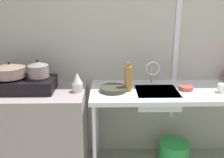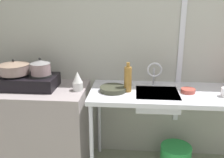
{
  "view_description": "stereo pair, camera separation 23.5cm",
  "coord_description": "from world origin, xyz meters",
  "px_view_note": "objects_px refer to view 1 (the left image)",
  "views": [
    {
      "loc": [
        -0.81,
        -0.82,
        1.64
      ],
      "look_at": [
        -0.76,
        1.42,
        0.94
      ],
      "focal_mm": 41.26,
      "sensor_mm": 36.0,
      "label": 1
    },
    {
      "loc": [
        -0.57,
        -0.82,
        1.64
      ],
      "look_at": [
        -0.76,
        1.42,
        0.94
      ],
      "focal_mm": 41.26,
      "sensor_mm": 36.0,
      "label": 2
    }
  ],
  "objects_px": {
    "small_bowl_on_drainboard": "(186,88)",
    "faucet": "(152,70)",
    "stove": "(26,84)",
    "cup_by_rack": "(222,88)",
    "frying_pan": "(113,89)",
    "bucket_on_floor": "(174,153)",
    "percolator": "(77,83)",
    "bottle_by_sink": "(128,78)",
    "sink_basin": "(157,98)",
    "pot_on_left_burner": "(10,70)",
    "pot_on_right_burner": "(38,69)"
  },
  "relations": [
    {
      "from": "small_bowl_on_drainboard",
      "to": "frying_pan",
      "type": "bearing_deg",
      "value": -178.53
    },
    {
      "from": "faucet",
      "to": "bucket_on_floor",
      "type": "distance_m",
      "value": 0.91
    },
    {
      "from": "frying_pan",
      "to": "bucket_on_floor",
      "type": "relative_size",
      "value": 0.8
    },
    {
      "from": "percolator",
      "to": "small_bowl_on_drainboard",
      "type": "distance_m",
      "value": 1.01
    },
    {
      "from": "stove",
      "to": "frying_pan",
      "type": "distance_m",
      "value": 0.81
    },
    {
      "from": "stove",
      "to": "faucet",
      "type": "distance_m",
      "value": 1.19
    },
    {
      "from": "faucet",
      "to": "frying_pan",
      "type": "relative_size",
      "value": 1.0
    },
    {
      "from": "percolator",
      "to": "sink_basin",
      "type": "bearing_deg",
      "value": 0.17
    },
    {
      "from": "bottle_by_sink",
      "to": "bucket_on_floor",
      "type": "distance_m",
      "value": 0.97
    },
    {
      "from": "bucket_on_floor",
      "to": "pot_on_left_burner",
      "type": "bearing_deg",
      "value": -178.4
    },
    {
      "from": "percolator",
      "to": "sink_basin",
      "type": "relative_size",
      "value": 0.47
    },
    {
      "from": "frying_pan",
      "to": "small_bowl_on_drainboard",
      "type": "height_order",
      "value": "frying_pan"
    },
    {
      "from": "faucet",
      "to": "bottle_by_sink",
      "type": "distance_m",
      "value": 0.29
    },
    {
      "from": "frying_pan",
      "to": "stove",
      "type": "bearing_deg",
      "value": 178.25
    },
    {
      "from": "pot_on_right_burner",
      "to": "faucet",
      "type": "distance_m",
      "value": 1.06
    },
    {
      "from": "percolator",
      "to": "cup_by_rack",
      "type": "distance_m",
      "value": 1.31
    },
    {
      "from": "stove",
      "to": "frying_pan",
      "type": "relative_size",
      "value": 2.17
    },
    {
      "from": "pot_on_left_burner",
      "to": "frying_pan",
      "type": "distance_m",
      "value": 0.95
    },
    {
      "from": "percolator",
      "to": "frying_pan",
      "type": "xyz_separation_m",
      "value": [
        0.33,
        0.01,
        -0.07
      ]
    },
    {
      "from": "pot_on_right_burner",
      "to": "cup_by_rack",
      "type": "distance_m",
      "value": 1.66
    },
    {
      "from": "stove",
      "to": "cup_by_rack",
      "type": "distance_m",
      "value": 1.78
    },
    {
      "from": "stove",
      "to": "pot_on_right_burner",
      "type": "xyz_separation_m",
      "value": [
        0.13,
        -0.0,
        0.14
      ]
    },
    {
      "from": "cup_by_rack",
      "to": "bottle_by_sink",
      "type": "distance_m",
      "value": 0.85
    },
    {
      "from": "stove",
      "to": "faucet",
      "type": "height_order",
      "value": "faucet"
    },
    {
      "from": "percolator",
      "to": "sink_basin",
      "type": "distance_m",
      "value": 0.74
    },
    {
      "from": "bottle_by_sink",
      "to": "frying_pan",
      "type": "bearing_deg",
      "value": -178.54
    },
    {
      "from": "stove",
      "to": "bottle_by_sink",
      "type": "height_order",
      "value": "bottle_by_sink"
    },
    {
      "from": "sink_basin",
      "to": "frying_pan",
      "type": "xyz_separation_m",
      "value": [
        -0.4,
        0.0,
        0.09
      ]
    },
    {
      "from": "small_bowl_on_drainboard",
      "to": "bucket_on_floor",
      "type": "bearing_deg",
      "value": 134.83
    },
    {
      "from": "bottle_by_sink",
      "to": "sink_basin",
      "type": "bearing_deg",
      "value": -1.8
    },
    {
      "from": "pot_on_left_burner",
      "to": "bottle_by_sink",
      "type": "distance_m",
      "value": 1.07
    },
    {
      "from": "percolator",
      "to": "cup_by_rack",
      "type": "xyz_separation_m",
      "value": [
        1.3,
        -0.04,
        -0.05
      ]
    },
    {
      "from": "small_bowl_on_drainboard",
      "to": "faucet",
      "type": "bearing_deg",
      "value": 156.01
    },
    {
      "from": "cup_by_rack",
      "to": "bucket_on_floor",
      "type": "distance_m",
      "value": 0.84
    },
    {
      "from": "stove",
      "to": "sink_basin",
      "type": "xyz_separation_m",
      "value": [
        1.2,
        -0.03,
        -0.13
      ]
    },
    {
      "from": "pot_on_left_burner",
      "to": "cup_by_rack",
      "type": "relative_size",
      "value": 3.61
    },
    {
      "from": "faucet",
      "to": "percolator",
      "type": "bearing_deg",
      "value": -167.46
    },
    {
      "from": "small_bowl_on_drainboard",
      "to": "percolator",
      "type": "bearing_deg",
      "value": -178.61
    },
    {
      "from": "sink_basin",
      "to": "bottle_by_sink",
      "type": "height_order",
      "value": "bottle_by_sink"
    },
    {
      "from": "cup_by_rack",
      "to": "small_bowl_on_drainboard",
      "type": "relative_size",
      "value": 0.61
    },
    {
      "from": "frying_pan",
      "to": "bottle_by_sink",
      "type": "xyz_separation_m",
      "value": [
        0.13,
        0.0,
        0.1
      ]
    },
    {
      "from": "cup_by_rack",
      "to": "sink_basin",
      "type": "bearing_deg",
      "value": 175.4
    },
    {
      "from": "frying_pan",
      "to": "faucet",
      "type": "bearing_deg",
      "value": 21.57
    },
    {
      "from": "percolator",
      "to": "bottle_by_sink",
      "type": "bearing_deg",
      "value": 1.31
    },
    {
      "from": "frying_pan",
      "to": "pot_on_left_burner",
      "type": "bearing_deg",
      "value": 178.49
    },
    {
      "from": "pot_on_left_burner",
      "to": "cup_by_rack",
      "type": "bearing_deg",
      "value": -2.28
    },
    {
      "from": "bucket_on_floor",
      "to": "sink_basin",
      "type": "bearing_deg",
      "value": -162.03
    },
    {
      "from": "stove",
      "to": "small_bowl_on_drainboard",
      "type": "relative_size",
      "value": 4.11
    },
    {
      "from": "pot_on_left_burner",
      "to": "faucet",
      "type": "xyz_separation_m",
      "value": [
        1.31,
        0.13,
        -0.04
      ]
    },
    {
      "from": "percolator",
      "to": "faucet",
      "type": "bearing_deg",
      "value": 12.54
    }
  ]
}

